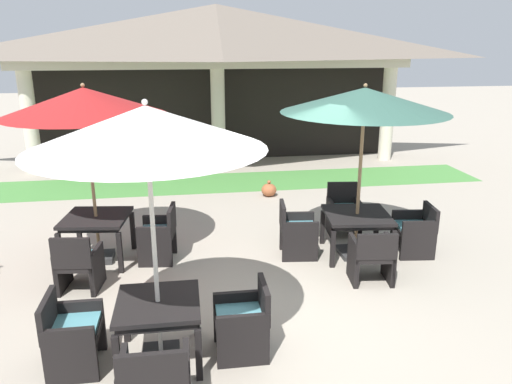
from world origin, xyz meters
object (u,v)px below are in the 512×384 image
object	(u,v)px
patio_table_mid_right	(158,310)
patio_table_near_foreground	(357,219)
patio_umbrella_near_foreground	(364,102)
patio_umbrella_mid_right	(146,130)
patio_umbrella_mid_left	(84,103)
patio_chair_mid_right_south	(155,383)
patio_chair_mid_left_south	(78,264)
terracotta_urn	(269,190)
patio_chair_near_foreground_west	(296,231)
patio_chair_mid_left_east	(159,235)
patio_table_mid_left	(96,222)
patio_chair_mid_right_west	(71,333)
patio_chair_near_foreground_east	(415,230)
patio_chair_near_foreground_south	(372,256)
patio_chair_mid_right_east	(244,321)
patio_chair_near_foreground_north	(344,211)

from	to	relation	value
patio_table_mid_right	patio_table_near_foreground	bearing A→B (deg)	37.43
patio_umbrella_near_foreground	patio_umbrella_mid_right	distance (m)	3.87
patio_umbrella_mid_left	patio_chair_mid_right_south	bearing A→B (deg)	-74.28
patio_chair_mid_left_south	terracotta_urn	distance (m)	5.18
patio_chair_near_foreground_west	patio_chair_mid_left_east	distance (m)	2.19
patio_table_mid_left	patio_chair_mid_right_west	world-z (taller)	patio_chair_mid_right_west
patio_umbrella_near_foreground	patio_umbrella_mid_right	world-z (taller)	patio_umbrella_mid_right
patio_umbrella_near_foreground	patio_table_mid_right	distance (m)	4.30
patio_chair_near_foreground_east	patio_chair_near_foreground_south	world-z (taller)	patio_chair_near_foreground_south
patio_chair_mid_right_south	patio_table_mid_right	bearing A→B (deg)	90.00
patio_chair_near_foreground_east	terracotta_urn	bearing A→B (deg)	34.16
patio_chair_near_foreground_south	patio_chair_near_foreground_west	world-z (taller)	patio_chair_near_foreground_west
patio_table_near_foreground	patio_umbrella_mid_right	distance (m)	4.32
patio_chair_near_foreground_west	patio_chair_mid_right_east	size ratio (longest dim) A/B	1.07
patio_chair_near_foreground_west	patio_table_mid_left	bearing A→B (deg)	-88.64
patio_chair_near_foreground_north	patio_chair_mid_left_east	bearing A→B (deg)	18.69
patio_chair_near_foreground_north	patio_table_mid_right	distance (m)	4.61
patio_table_near_foreground	patio_chair_near_foreground_south	xyz separation A→B (m)	(-0.11, -0.97, -0.21)
patio_chair_mid_right_west	patio_table_mid_left	bearing A→B (deg)	-176.95
patio_table_near_foreground	patio_umbrella_near_foreground	bearing A→B (deg)	-153.43
patio_chair_near_foreground_north	patio_chair_near_foreground_west	size ratio (longest dim) A/B	1.00
patio_chair_near_foreground_west	patio_umbrella_mid_right	bearing A→B (deg)	-33.92
patio_table_mid_left	patio_umbrella_mid_right	bearing A→B (deg)	-69.25
patio_table_near_foreground	patio_chair_near_foreground_north	xyz separation A→B (m)	(0.11, 0.97, -0.21)
patio_umbrella_near_foreground	patio_umbrella_mid_left	size ratio (longest dim) A/B	0.99
patio_umbrella_mid_left	patio_table_mid_right	size ratio (longest dim) A/B	3.13
patio_umbrella_mid_left	patio_chair_mid_right_west	bearing A→B (deg)	-87.43
patio_chair_near_foreground_east	patio_table_mid_right	size ratio (longest dim) A/B	0.92
terracotta_urn	patio_umbrella_mid_right	bearing A→B (deg)	-111.48
patio_chair_near_foreground_north	patio_table_mid_right	size ratio (longest dim) A/B	1.00
patio_umbrella_mid_left	terracotta_urn	size ratio (longest dim) A/B	7.54
patio_chair_near_foreground_west	patio_chair_mid_left_east	size ratio (longest dim) A/B	1.00
patio_chair_near_foreground_north	patio_table_mid_left	xyz separation A→B (m)	(-4.22, -0.58, 0.25)
patio_chair_near_foreground_north	patio_chair_near_foreground_south	distance (m)	1.95
patio_table_near_foreground	terracotta_urn	size ratio (longest dim) A/B	3.02
patio_umbrella_near_foreground	patio_chair_near_foreground_east	bearing A→B (deg)	-6.55
patio_chair_near_foreground_east	patio_umbrella_mid_right	world-z (taller)	patio_umbrella_mid_right
patio_table_mid_right	terracotta_urn	distance (m)	6.13
patio_table_mid_left	patio_umbrella_mid_left	bearing A→B (deg)	153.43
patio_chair_mid_right_south	patio_chair_mid_right_west	xyz separation A→B (m)	(-0.91, 0.93, 0.00)
patio_chair_near_foreground_north	patio_chair_mid_right_west	bearing A→B (deg)	45.52
patio_table_near_foreground	terracotta_urn	world-z (taller)	patio_table_near_foreground
patio_chair_near_foreground_east	patio_chair_near_foreground_west	bearing A→B (deg)	90.00
patio_chair_mid_right_east	patio_umbrella_near_foreground	bearing A→B (deg)	-41.93
patio_umbrella_near_foreground	patio_chair_near_foreground_south	size ratio (longest dim) A/B	3.35
patio_chair_mid_left_east	terracotta_urn	world-z (taller)	patio_chair_mid_left_east
patio_chair_near_foreground_west	patio_table_mid_left	world-z (taller)	patio_chair_near_foreground_west
patio_table_mid_left	patio_chair_mid_left_south	xyz separation A→B (m)	(-0.13, -0.96, -0.26)
patio_umbrella_near_foreground	patio_chair_mid_right_west	world-z (taller)	patio_umbrella_near_foreground
patio_umbrella_mid_left	patio_chair_mid_right_south	xyz separation A→B (m)	(1.03, -3.67, -2.09)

